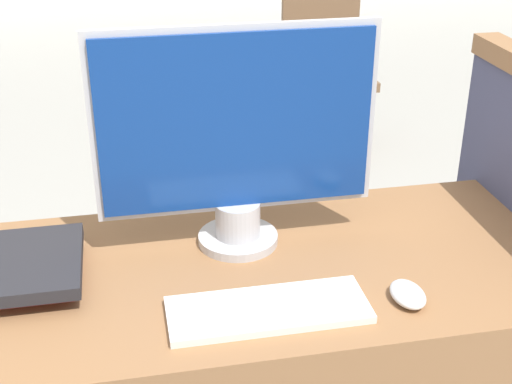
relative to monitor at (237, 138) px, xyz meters
name	(u,v)px	position (x,y,z in m)	size (l,w,h in m)	color
monitor	(237,138)	(0.00, 0.00, 0.00)	(0.61, 0.18, 0.50)	#B7B7BC
keyboard	(268,310)	(0.01, -0.28, -0.25)	(0.39, 0.15, 0.02)	white
mouse	(408,294)	(0.29, -0.29, -0.24)	(0.07, 0.10, 0.03)	silver
book_stack	(34,267)	(-0.44, -0.07, -0.23)	(0.20, 0.27, 0.06)	#B72D28
far_chair	(325,57)	(0.90, 2.34, -0.52)	(0.44, 0.44, 0.92)	brown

